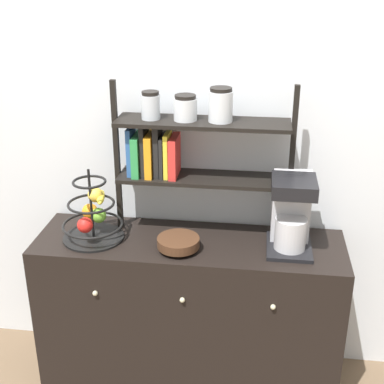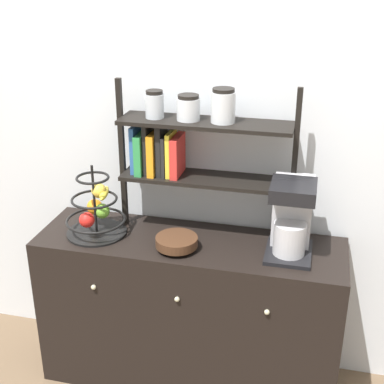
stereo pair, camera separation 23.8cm
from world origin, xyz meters
name	(u,v)px [view 2 (the right image)]	position (x,y,z in m)	size (l,w,h in m)	color
wall_back	(202,121)	(0.00, 0.47, 1.30)	(7.00, 0.05, 2.60)	silver
sideboard	(189,312)	(0.00, 0.21, 0.40)	(1.45, 0.45, 0.79)	black
coffee_maker	(292,217)	(0.46, 0.23, 0.97)	(0.20, 0.25, 0.34)	black
fruit_stand	(96,211)	(-0.45, 0.19, 0.91)	(0.29, 0.29, 0.35)	black
wooden_bowl	(177,242)	(-0.04, 0.13, 0.83)	(0.19, 0.19, 0.06)	#422819
shelf_hutch	(185,142)	(-0.05, 0.33, 1.24)	(0.83, 0.20, 0.72)	black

